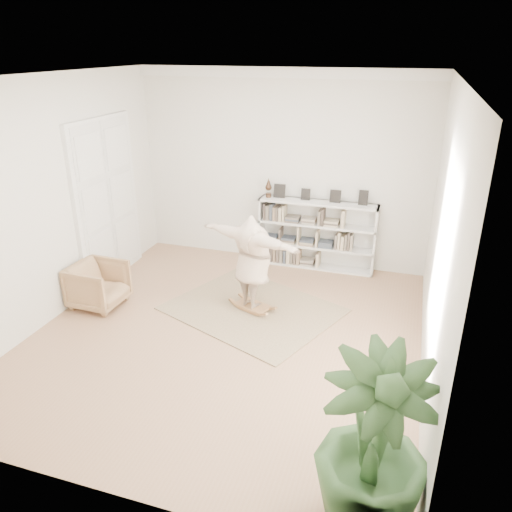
{
  "coord_description": "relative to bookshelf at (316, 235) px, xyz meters",
  "views": [
    {
      "loc": [
        2.34,
        -5.9,
        3.96
      ],
      "look_at": [
        0.32,
        0.4,
        1.14
      ],
      "focal_mm": 35.0,
      "sensor_mm": 36.0,
      "label": 1
    }
  ],
  "objects": [
    {
      "name": "floor",
      "position": [
        -0.74,
        -2.82,
        -0.64
      ],
      "size": [
        6.0,
        6.0,
        0.0
      ],
      "primitive_type": "plane",
      "color": "#9F7452",
      "rests_on": "ground"
    },
    {
      "name": "room_shell",
      "position": [
        -0.74,
        0.12,
        2.87
      ],
      "size": [
        6.0,
        6.0,
        6.0
      ],
      "color": "silver",
      "rests_on": "floor"
    },
    {
      "name": "doors",
      "position": [
        -3.45,
        -1.52,
        0.76
      ],
      "size": [
        0.09,
        1.78,
        2.92
      ],
      "color": "white",
      "rests_on": "floor"
    },
    {
      "name": "bookshelf",
      "position": [
        0.0,
        0.0,
        0.0
      ],
      "size": [
        2.2,
        0.35,
        1.64
      ],
      "color": "silver",
      "rests_on": "floor"
    },
    {
      "name": "armchair",
      "position": [
        -3.04,
        -2.6,
        -0.27
      ],
      "size": [
        0.83,
        0.81,
        0.73
      ],
      "primitive_type": "imported",
      "rotation": [
        0.0,
        0.0,
        1.54
      ],
      "color": "tan",
      "rests_on": "floor"
    },
    {
      "name": "rug",
      "position": [
        -0.61,
        -2.0,
        -0.63
      ],
      "size": [
        3.07,
        2.79,
        0.02
      ],
      "primitive_type": "cube",
      "rotation": [
        0.0,
        0.0,
        -0.39
      ],
      "color": "tan",
      "rests_on": "floor"
    },
    {
      "name": "rocker_board",
      "position": [
        -0.61,
        -2.0,
        -0.56
      ],
      "size": [
        0.62,
        0.5,
        0.11
      ],
      "rotation": [
        0.0,
        0.0,
        -0.39
      ],
      "color": "olive",
      "rests_on": "rug"
    },
    {
      "name": "person",
      "position": [
        -0.61,
        -2.0,
        0.26
      ],
      "size": [
        1.92,
        1.17,
        1.52
      ],
      "primitive_type": "imported",
      "rotation": [
        0.0,
        0.0,
        2.76
      ],
      "color": "beige",
      "rests_on": "rocker_board"
    },
    {
      "name": "houseplant",
      "position": [
        1.56,
        -5.37,
        0.24
      ],
      "size": [
        1.19,
        1.19,
        1.74
      ],
      "primitive_type": "imported",
      "rotation": [
        0.0,
        0.0,
        0.26
      ],
      "color": "#32552A",
      "rests_on": "floor"
    }
  ]
}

